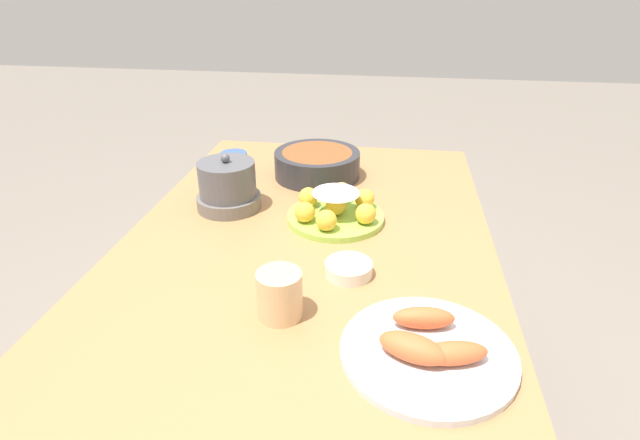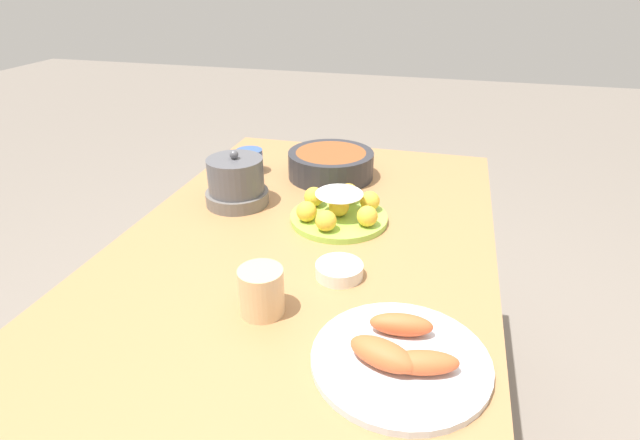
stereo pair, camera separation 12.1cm
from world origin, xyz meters
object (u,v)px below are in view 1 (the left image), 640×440
at_px(serving_bowl, 317,163).
at_px(seafood_platter, 428,349).
at_px(dining_table, 303,285).
at_px(cup_near, 279,294).
at_px(cake_plate, 335,209).
at_px(cup_far, 234,164).
at_px(warming_pot, 228,186).
at_px(sauce_bowl, 349,268).

distance_m(serving_bowl, seafood_platter, 0.83).
bearing_deg(seafood_platter, dining_table, 40.78).
height_order(serving_bowl, cup_near, cup_near).
height_order(cake_plate, cup_near, cup_near).
xyz_separation_m(serving_bowl, cup_far, (-0.03, 0.26, -0.01)).
relative_size(cake_plate, serving_bowl, 0.95).
bearing_deg(warming_pot, cup_near, -151.53).
height_order(serving_bowl, seafood_platter, serving_bowl).
bearing_deg(sauce_bowl, seafood_platter, -145.85).
height_order(serving_bowl, cup_far, serving_bowl).
relative_size(cake_plate, cup_far, 3.03).
distance_m(cake_plate, serving_bowl, 0.30).
bearing_deg(warming_pot, dining_table, -129.72).
relative_size(dining_table, cake_plate, 6.01).
bearing_deg(dining_table, serving_bowl, 4.41).
distance_m(serving_bowl, sauce_bowl, 0.56).
bearing_deg(seafood_platter, warming_pot, 44.85).
relative_size(cup_near, warming_pot, 0.54).
bearing_deg(cake_plate, serving_bowl, 17.67).
height_order(dining_table, cake_plate, cake_plate).
bearing_deg(sauce_bowl, cup_far, 38.63).
distance_m(sauce_bowl, warming_pot, 0.46).
distance_m(sauce_bowl, cup_far, 0.66).
distance_m(seafood_platter, warming_pot, 0.73).
height_order(seafood_platter, warming_pot, warming_pot).
height_order(sauce_bowl, cup_far, cup_far).
distance_m(cake_plate, warming_pot, 0.30).
bearing_deg(cake_plate, cup_far, 53.30).
relative_size(serving_bowl, sauce_bowl, 2.59).
bearing_deg(cake_plate, cup_near, 171.90).
height_order(serving_bowl, sauce_bowl, serving_bowl).
relative_size(cake_plate, sauce_bowl, 2.47).
bearing_deg(serving_bowl, cake_plate, -162.33).
relative_size(cake_plate, seafood_platter, 0.84).
height_order(cup_far, warming_pot, warming_pot).
distance_m(seafood_platter, cup_far, 0.93).
distance_m(serving_bowl, cup_far, 0.26).
bearing_deg(warming_pot, sauce_bowl, -128.62).
height_order(dining_table, warming_pot, warming_pot).
distance_m(cake_plate, cup_near, 0.41).
xyz_separation_m(dining_table, seafood_platter, (-0.32, -0.27, 0.11)).
height_order(sauce_bowl, cup_near, cup_near).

